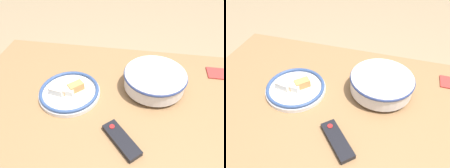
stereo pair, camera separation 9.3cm
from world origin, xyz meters
TOP-DOWN VIEW (x-y plane):
  - dining_table at (0.00, 0.00)m, footprint 1.49×0.81m
  - noodle_bowl at (-0.07, -0.11)m, footprint 0.27×0.27m
  - food_plate at (0.28, -0.01)m, footprint 0.26×0.26m
  - tv_remote at (0.04, 0.19)m, footprint 0.15×0.16m
  - folded_napkin at (-0.39, -0.26)m, footprint 0.12×0.08m

SIDE VIEW (x-z plane):
  - dining_table at x=0.00m, z-range 0.28..0.98m
  - folded_napkin at x=-0.39m, z-range 0.71..0.71m
  - tv_remote at x=0.04m, z-range 0.71..0.73m
  - food_plate at x=0.28m, z-range 0.70..0.75m
  - noodle_bowl at x=-0.07m, z-range 0.72..0.80m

